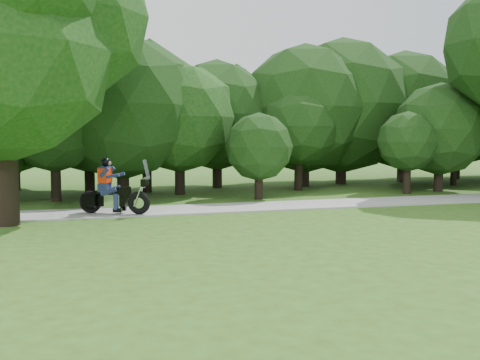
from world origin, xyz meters
TOP-DOWN VIEW (x-y plane):
  - ground at (0.00, 0.00)m, footprint 100.00×100.00m
  - walkway at (0.00, 8.00)m, footprint 60.00×2.20m
  - tree_line at (1.70, 14.51)m, footprint 39.29×11.24m
  - big_tree_west at (-10.54, 6.85)m, footprint 8.64×6.56m
  - touring_motorcycle at (-7.53, 7.54)m, footprint 2.28×1.44m

SIDE VIEW (x-z plane):
  - ground at x=0.00m, z-range 0.00..0.00m
  - walkway at x=0.00m, z-range 0.00..0.06m
  - touring_motorcycle at x=-7.53m, z-range -0.19..1.65m
  - tree_line at x=1.70m, z-range -0.24..7.41m
  - big_tree_west at x=-10.54m, z-range 0.78..10.74m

